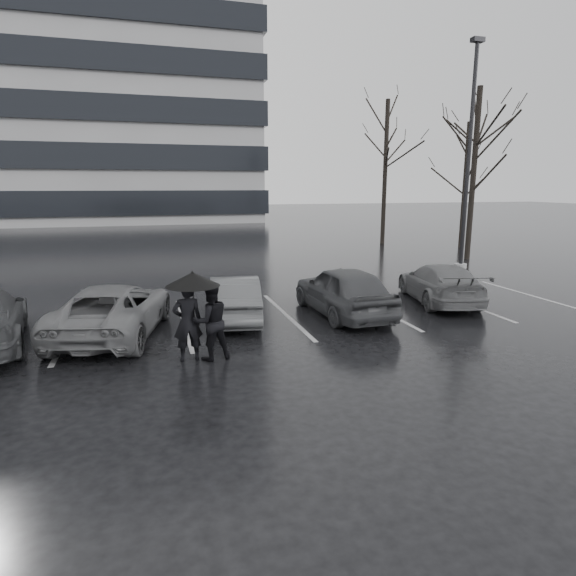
% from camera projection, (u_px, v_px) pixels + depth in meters
% --- Properties ---
extents(ground, '(160.00, 160.00, 0.00)m').
position_uv_depth(ground, '(291.00, 345.00, 10.92)').
color(ground, black).
rests_on(ground, ground).
extents(car_main, '(1.80, 4.15, 1.39)m').
position_uv_depth(car_main, '(343.00, 290.00, 13.32)').
color(car_main, black).
rests_on(car_main, ground).
extents(car_west_a, '(1.79, 3.76, 1.19)m').
position_uv_depth(car_west_a, '(235.00, 298.00, 12.88)').
color(car_west_a, '#313133').
rests_on(car_west_a, ground).
extents(car_west_b, '(3.06, 4.85, 1.25)m').
position_uv_depth(car_west_b, '(113.00, 310.00, 11.53)').
color(car_west_b, '#4B4A4D').
rests_on(car_west_b, ground).
extents(car_east, '(2.57, 4.38, 1.19)m').
position_uv_depth(car_east, '(440.00, 283.00, 14.82)').
color(car_east, '#4B4A4D').
rests_on(car_east, ground).
extents(pedestrian_left, '(0.62, 0.42, 1.64)m').
position_uv_depth(pedestrian_left, '(188.00, 322.00, 9.78)').
color(pedestrian_left, black).
rests_on(pedestrian_left, ground).
extents(pedestrian_right, '(0.89, 0.76, 1.62)m').
position_uv_depth(pedestrian_right, '(211.00, 321.00, 9.87)').
color(pedestrian_right, black).
rests_on(pedestrian_right, ground).
extents(umbrella, '(1.10, 1.10, 1.86)m').
position_uv_depth(umbrella, '(193.00, 279.00, 9.65)').
color(umbrella, black).
rests_on(umbrella, ground).
extents(lamp_post, '(0.51, 0.51, 9.30)m').
position_uv_depth(lamp_post, '(468.00, 168.00, 20.12)').
color(lamp_post, '#9C9C9F').
rests_on(lamp_post, ground).
extents(stall_stripes, '(19.72, 5.00, 0.00)m').
position_uv_depth(stall_stripes, '(237.00, 319.00, 13.05)').
color(stall_stripes, '#A6A6A8').
rests_on(stall_stripes, ground).
extents(tree_east, '(0.26, 0.26, 8.00)m').
position_uv_depth(tree_east, '(473.00, 176.00, 22.76)').
color(tree_east, black).
rests_on(tree_east, ground).
extents(tree_ne, '(0.26, 0.26, 7.00)m').
position_uv_depth(tree_ne, '(465.00, 186.00, 27.31)').
color(tree_ne, black).
rests_on(tree_ne, ground).
extents(tree_north, '(0.26, 0.26, 8.50)m').
position_uv_depth(tree_north, '(385.00, 173.00, 29.01)').
color(tree_north, black).
rests_on(tree_north, ground).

